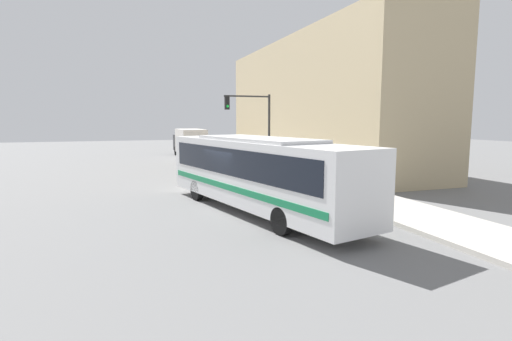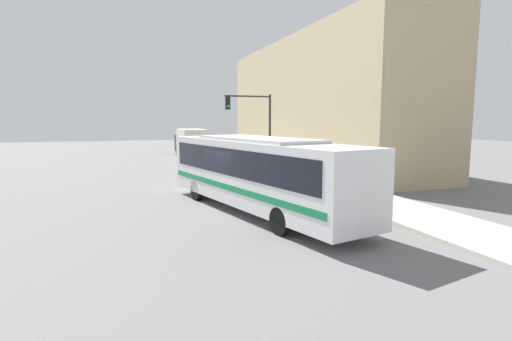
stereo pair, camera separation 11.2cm
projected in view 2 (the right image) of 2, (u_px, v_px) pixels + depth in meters
The scene contains 8 objects.
ground_plane at pixel (237, 209), 16.98m from camera, with size 120.00×120.00×0.00m, color slate.
sidewalk at pixel (241, 159), 37.70m from camera, with size 3.25×70.00×0.17m.
building_facade at pixel (316, 104), 32.72m from camera, with size 6.00×25.57×10.07m.
city_bus at pixel (257, 169), 16.15m from camera, with size 4.97×11.86×3.07m.
delivery_truck at pixel (191, 142), 40.46m from camera, with size 2.31×7.82×2.83m.
fire_hydrant at pixel (315, 181), 21.17m from camera, with size 0.24×0.32×0.75m.
traffic_light_pole at pixel (255, 119), 27.16m from camera, with size 3.28×0.35×5.32m.
parking_meter at pixel (275, 160), 26.53m from camera, with size 0.14×0.14×1.36m.
Camera 2 is at (-4.62, -16.00, 3.77)m, focal length 28.00 mm.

